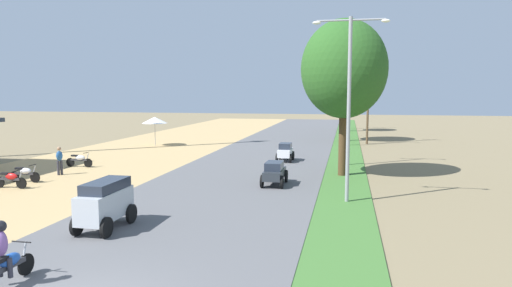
% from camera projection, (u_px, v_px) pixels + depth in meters
% --- Properties ---
extents(parked_motorbike_nearest, '(1.80, 0.54, 0.94)m').
position_uv_depth(parked_motorbike_nearest, '(11.00, 178.00, 22.22)').
color(parked_motorbike_nearest, black).
rests_on(parked_motorbike_nearest, dirt_shoulder).
extents(parked_motorbike_second, '(1.80, 0.54, 0.94)m').
position_uv_depth(parked_motorbike_second, '(25.00, 173.00, 23.72)').
color(parked_motorbike_second, black).
rests_on(parked_motorbike_second, dirt_shoulder).
extents(parked_motorbike_third, '(1.80, 0.54, 0.94)m').
position_uv_depth(parked_motorbike_third, '(79.00, 159.00, 28.51)').
color(parked_motorbike_third, black).
rests_on(parked_motorbike_third, dirt_shoulder).
extents(vendor_umbrella, '(2.20, 2.20, 2.52)m').
position_uv_depth(vendor_umbrella, '(155.00, 120.00, 39.76)').
color(vendor_umbrella, '#99999E').
rests_on(vendor_umbrella, dirt_shoulder).
extents(pedestrian_on_shoulder, '(0.40, 0.43, 1.62)m').
position_uv_depth(pedestrian_on_shoulder, '(60.00, 159.00, 25.78)').
color(pedestrian_on_shoulder, '#33333D').
rests_on(pedestrian_on_shoulder, dirt_shoulder).
extents(median_tree_nearest, '(4.78, 4.78, 8.74)m').
position_uv_depth(median_tree_nearest, '(344.00, 69.00, 25.11)').
color(median_tree_nearest, '#4C351E').
rests_on(median_tree_nearest, median_strip).
extents(median_tree_second, '(4.64, 4.64, 7.96)m').
position_uv_depth(median_tree_second, '(349.00, 82.00, 43.34)').
color(median_tree_second, '#4C351E').
rests_on(median_tree_second, median_strip).
extents(median_tree_third, '(3.60, 3.60, 7.89)m').
position_uv_depth(median_tree_third, '(346.00, 80.00, 54.09)').
color(median_tree_third, '#4C351E').
rests_on(median_tree_third, median_strip).
extents(streetlamp_near, '(3.16, 0.20, 7.82)m').
position_uv_depth(streetlamp_near, '(349.00, 97.00, 19.11)').
color(streetlamp_near, gray).
rests_on(streetlamp_near, median_strip).
extents(streetlamp_mid, '(3.16, 0.20, 7.83)m').
position_uv_depth(streetlamp_mid, '(349.00, 95.00, 28.96)').
color(streetlamp_mid, gray).
rests_on(streetlamp_mid, median_strip).
extents(streetlamp_far, '(3.16, 0.20, 7.65)m').
position_uv_depth(streetlamp_far, '(348.00, 95.00, 39.70)').
color(streetlamp_far, gray).
rests_on(streetlamp_far, median_strip).
extents(streetlamp_farthest, '(3.16, 0.20, 7.18)m').
position_uv_depth(streetlamp_farthest, '(348.00, 96.00, 57.93)').
color(streetlamp_farthest, gray).
rests_on(streetlamp_farthest, median_strip).
extents(utility_pole_near, '(1.80, 0.20, 9.91)m').
position_uv_depth(utility_pole_near, '(368.00, 88.00, 41.14)').
color(utility_pole_near, brown).
rests_on(utility_pole_near, ground).
extents(car_van_silver, '(1.19, 2.41, 1.67)m').
position_uv_depth(car_van_silver, '(105.00, 202.00, 15.52)').
color(car_van_silver, '#B7BCC1').
rests_on(car_van_silver, road_strip).
extents(car_sedan_charcoal, '(1.10, 2.26, 1.19)m').
position_uv_depth(car_sedan_charcoal, '(274.00, 172.00, 22.92)').
color(car_sedan_charcoal, '#282D33').
rests_on(car_sedan_charcoal, road_strip).
extents(car_hatchback_white, '(1.04, 2.00, 1.23)m').
position_uv_depth(car_hatchback_white, '(285.00, 151.00, 30.84)').
color(car_hatchback_white, silver).
rests_on(car_hatchback_white, road_strip).
extents(motorbike_ahead_second, '(0.54, 1.80, 1.66)m').
position_uv_depth(motorbike_ahead_second, '(5.00, 255.00, 10.93)').
color(motorbike_ahead_second, black).
rests_on(motorbike_ahead_second, road_strip).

